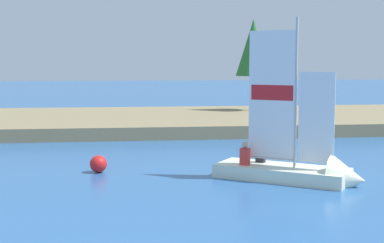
{
  "coord_description": "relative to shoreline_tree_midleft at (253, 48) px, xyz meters",
  "views": [
    {
      "loc": [
        -0.56,
        -7.05,
        3.61
      ],
      "look_at": [
        2.09,
        15.08,
        1.2
      ],
      "focal_mm": 51.95,
      "sensor_mm": 36.0,
      "label": 1
    }
  ],
  "objects": [
    {
      "name": "shore_bank",
      "position": [
        -7.21,
        -2.41,
        -4.13
      ],
      "size": [
        80.0,
        11.7,
        0.62
      ],
      "primitive_type": "cube",
      "color": "#897A56",
      "rests_on": "ground"
    },
    {
      "name": "shoreline_tree_midleft",
      "position": [
        0.0,
        0.0,
        0.0
      ],
      "size": [
        2.11,
        2.11,
        5.57
      ],
      "color": "brown",
      "rests_on": "shore_bank"
    },
    {
      "name": "sailboat",
      "position": [
        -2.4,
        -17.58,
        -4.08
      ],
      "size": [
        4.54,
        3.77,
        5.41
      ],
      "rotation": [
        0.0,
        0.0,
        -0.61
      ],
      "color": "silver",
      "rests_on": "ground"
    },
    {
      "name": "channel_buoy",
      "position": [
        -8.69,
        -15.37,
        -4.16
      ],
      "size": [
        0.56,
        0.56,
        0.56
      ],
      "primitive_type": "sphere",
      "color": "red",
      "rests_on": "ground"
    }
  ]
}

